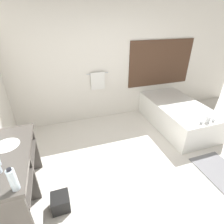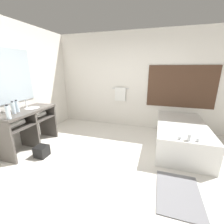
{
  "view_description": "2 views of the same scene",
  "coord_description": "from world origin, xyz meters",
  "px_view_note": "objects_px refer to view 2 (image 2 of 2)",
  "views": [
    {
      "loc": [
        -1.19,
        -1.6,
        2.29
      ],
      "look_at": [
        -0.39,
        0.84,
        0.87
      ],
      "focal_mm": 28.0,
      "sensor_mm": 36.0,
      "label": 1
    },
    {
      "loc": [
        0.76,
        -2.14,
        1.74
      ],
      "look_at": [
        -0.17,
        0.9,
        0.79
      ],
      "focal_mm": 24.0,
      "sensor_mm": 36.0,
      "label": 2
    }
  ],
  "objects_px": {
    "soap_dispenser": "(7,108)",
    "waste_bin": "(42,151)",
    "water_bottle_3": "(13,108)",
    "water_bottle_1": "(17,106)",
    "bathtub": "(180,134)",
    "water_bottle_2": "(8,112)"
  },
  "relations": [
    {
      "from": "water_bottle_3",
      "to": "waste_bin",
      "type": "height_order",
      "value": "water_bottle_3"
    },
    {
      "from": "water_bottle_2",
      "to": "bathtub",
      "type": "bearing_deg",
      "value": 27.14
    },
    {
      "from": "soap_dispenser",
      "to": "water_bottle_2",
      "type": "bearing_deg",
      "value": -37.18
    },
    {
      "from": "soap_dispenser",
      "to": "water_bottle_3",
      "type": "bearing_deg",
      "value": -9.57
    },
    {
      "from": "water_bottle_1",
      "to": "waste_bin",
      "type": "bearing_deg",
      "value": -9.84
    },
    {
      "from": "bathtub",
      "to": "waste_bin",
      "type": "bearing_deg",
      "value": -155.05
    },
    {
      "from": "water_bottle_1",
      "to": "water_bottle_3",
      "type": "relative_size",
      "value": 1.0
    },
    {
      "from": "bathtub",
      "to": "water_bottle_2",
      "type": "distance_m",
      "value": 3.48
    },
    {
      "from": "soap_dispenser",
      "to": "waste_bin",
      "type": "height_order",
      "value": "soap_dispenser"
    },
    {
      "from": "water_bottle_2",
      "to": "waste_bin",
      "type": "bearing_deg",
      "value": 42.72
    },
    {
      "from": "soap_dispenser",
      "to": "waste_bin",
      "type": "xyz_separation_m",
      "value": [
        0.72,
        -0.02,
        -0.84
      ]
    },
    {
      "from": "waste_bin",
      "to": "water_bottle_1",
      "type": "bearing_deg",
      "value": 170.16
    },
    {
      "from": "water_bottle_3",
      "to": "water_bottle_2",
      "type": "bearing_deg",
      "value": -53.39
    },
    {
      "from": "water_bottle_3",
      "to": "soap_dispenser",
      "type": "distance_m",
      "value": 0.21
    },
    {
      "from": "bathtub",
      "to": "waste_bin",
      "type": "relative_size",
      "value": 7.88
    },
    {
      "from": "water_bottle_1",
      "to": "water_bottle_3",
      "type": "height_order",
      "value": "same"
    },
    {
      "from": "bathtub",
      "to": "soap_dispenser",
      "type": "height_order",
      "value": "soap_dispenser"
    },
    {
      "from": "water_bottle_3",
      "to": "water_bottle_1",
      "type": "bearing_deg",
      "value": 104.76
    },
    {
      "from": "water_bottle_2",
      "to": "water_bottle_3",
      "type": "xyz_separation_m",
      "value": [
        -0.2,
        0.27,
        -0.0
      ]
    },
    {
      "from": "water_bottle_1",
      "to": "bathtub",
      "type": "bearing_deg",
      "value": 19.73
    },
    {
      "from": "water_bottle_1",
      "to": "water_bottle_2",
      "type": "bearing_deg",
      "value": -58.89
    },
    {
      "from": "water_bottle_1",
      "to": "water_bottle_3",
      "type": "bearing_deg",
      "value": -75.24
    }
  ]
}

